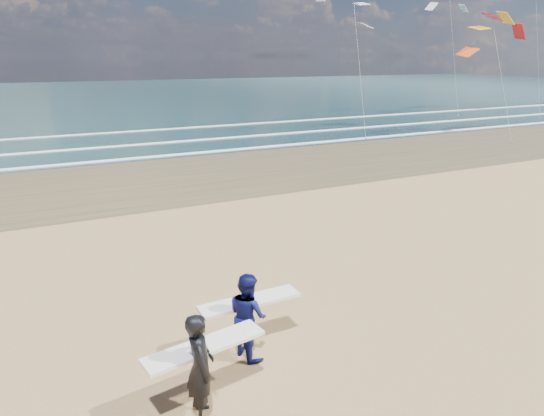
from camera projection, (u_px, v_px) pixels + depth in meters
wet_sand_strip at (416, 149)px, 32.45m from camera, size 220.00×12.00×0.01m
ocean at (186, 94)px, 78.70m from camera, size 220.00×100.00×0.02m
foam_breakers at (334, 129)px, 41.09m from camera, size 220.00×11.70×0.05m
surfer_near at (201, 364)px, 8.14m from camera, size 2.26×1.17×1.96m
surfer_far at (248, 314)px, 9.86m from camera, size 2.21×1.13×1.83m
kite_0 at (499, 58)px, 35.46m from camera, size 6.45×4.81×9.98m
kite_1 at (358, 51)px, 36.41m from camera, size 5.36×4.69×11.67m
kite_2 at (537, 29)px, 47.88m from camera, size 5.39×4.69×15.88m
kite_5 at (453, 44)px, 50.42m from camera, size 5.38×4.69×13.37m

